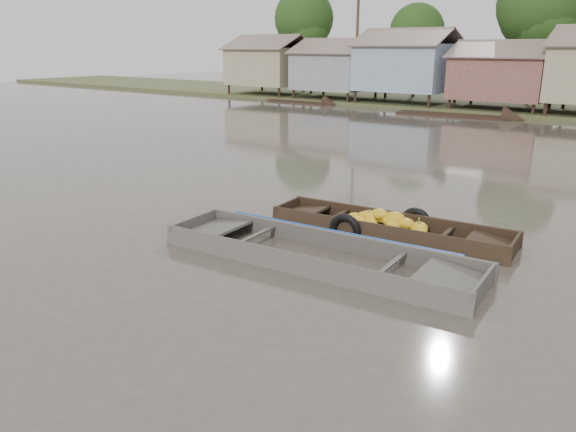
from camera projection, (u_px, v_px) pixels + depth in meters
The scene contains 3 objects.
ground at pixel (243, 252), 11.97m from camera, with size 120.00×120.00×0.00m, color #484137.
banana_boat at pixel (385, 228), 13.08m from camera, with size 5.76×1.89×0.81m.
viewer_boat at pixel (319, 259), 11.44m from camera, with size 6.85×2.31×0.54m.
Camera 1 is at (7.52, -8.38, 4.23)m, focal length 35.00 mm.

